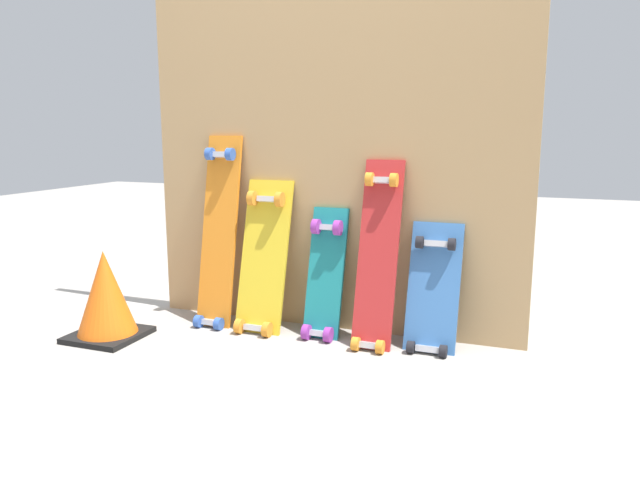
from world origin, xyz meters
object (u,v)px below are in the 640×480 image
object	(u,v)px
skateboard_orange	(218,239)
skateboard_red	(377,262)
traffic_cone	(106,296)
skateboard_blue	(433,296)
skateboard_yellow	(263,263)
skateboard_teal	(325,280)

from	to	relation	value
skateboard_orange	skateboard_red	bearing A→B (deg)	-1.30
skateboard_orange	traffic_cone	bearing A→B (deg)	-133.20
traffic_cone	skateboard_blue	bearing A→B (deg)	15.68
skateboard_yellow	skateboard_red	xyz separation A→B (m)	(0.53, -0.01, 0.05)
skateboard_yellow	skateboard_red	distance (m)	0.53
skateboard_orange	skateboard_yellow	world-z (taller)	skateboard_orange
skateboard_red	traffic_cone	distance (m)	1.17
skateboard_orange	skateboard_teal	bearing A→B (deg)	0.59
skateboard_orange	skateboard_yellow	xyz separation A→B (m)	(0.23, -0.01, -0.10)
skateboard_yellow	skateboard_teal	xyz separation A→B (m)	(0.29, 0.01, -0.05)
skateboard_yellow	skateboard_teal	world-z (taller)	skateboard_yellow
skateboard_teal	skateboard_red	bearing A→B (deg)	-5.38
skateboard_yellow	skateboard_blue	world-z (taller)	skateboard_yellow
skateboard_orange	skateboard_red	xyz separation A→B (m)	(0.76, -0.02, -0.05)
skateboard_teal	skateboard_yellow	bearing A→B (deg)	-177.29
skateboard_yellow	traffic_cone	distance (m)	0.68
skateboard_orange	skateboard_blue	size ratio (longest dim) A/B	1.58
skateboard_orange	skateboard_yellow	size ratio (longest dim) A/B	1.27
traffic_cone	skateboard_orange	bearing A→B (deg)	46.80
skateboard_teal	skateboard_blue	bearing A→B (deg)	0.15
skateboard_red	skateboard_teal	bearing A→B (deg)	174.62
skateboard_yellow	skateboard_blue	distance (m)	0.76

